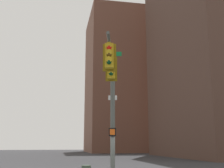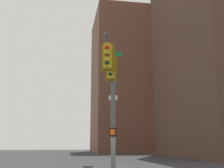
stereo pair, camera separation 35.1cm
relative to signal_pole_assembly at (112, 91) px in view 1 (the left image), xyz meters
The scene contains 4 objects.
signal_pole_assembly is the anchor object (origin of this frame).
building_brick_nearside 46.78m from the signal_pole_assembly, 40.54° to the right, with size 26.01×21.74×50.57m, color #4C3328.
building_brick_midblock 52.66m from the signal_pole_assembly, 37.00° to the right, with size 16.19×15.03×40.28m, color #845B47.
building_brick_farside 68.37m from the signal_pole_assembly, 12.07° to the right, with size 21.35×16.67×39.33m, color brown.
Camera 1 is at (-14.31, 2.65, 2.17)m, focal length 45.50 mm.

